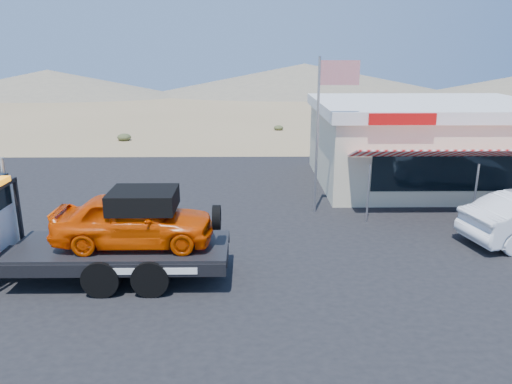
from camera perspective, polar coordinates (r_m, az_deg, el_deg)
The scene contains 6 objects.
ground at distance 15.81m, azimuth -8.43°, elevation -7.53°, with size 120.00×120.00×0.00m, color #89724E.
asphalt_lot at distance 18.45m, azimuth -1.06°, elevation -3.80°, with size 32.00×24.00×0.02m, color black.
tow_truck at distance 14.79m, azimuth -21.24°, elevation -3.80°, with size 8.53×2.53×2.85m.
jerky_store at distance 25.16m, azimuth 18.80°, elevation 5.42°, with size 10.40×9.97×3.90m.
flagpole at distance 19.23m, azimuth 7.77°, elevation 8.42°, with size 1.55×0.10×6.00m.
distant_hills at distance 70.63m, azimuth -10.75°, elevation 12.28°, with size 126.00×48.00×4.20m.
Camera 1 is at (2.09, -14.35, 6.30)m, focal length 35.00 mm.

